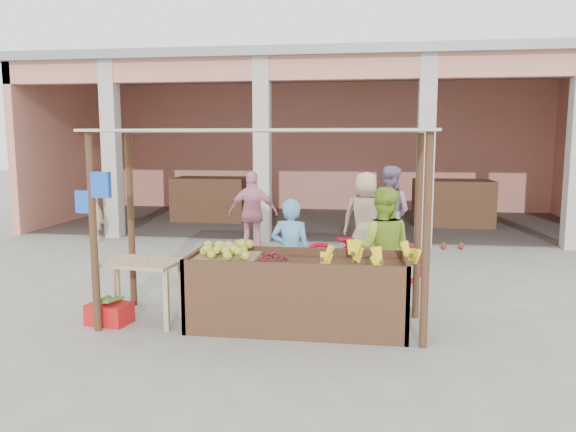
% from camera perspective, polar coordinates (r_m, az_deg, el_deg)
% --- Properties ---
extents(ground, '(60.00, 60.00, 0.00)m').
position_cam_1_polar(ground, '(7.03, -3.16, -11.03)').
color(ground, gray).
rests_on(ground, ground).
extents(market_building, '(14.40, 6.40, 4.20)m').
position_cam_1_polar(market_building, '(15.50, 3.56, 9.46)').
color(market_building, tan).
rests_on(market_building, ground).
extents(fruit_stall, '(2.60, 0.95, 0.80)m').
position_cam_1_polar(fruit_stall, '(6.83, 0.96, -8.07)').
color(fruit_stall, '#513120').
rests_on(fruit_stall, ground).
extents(stall_awning, '(4.09, 1.35, 2.39)m').
position_cam_1_polar(stall_awning, '(6.72, -3.31, 5.30)').
color(stall_awning, '#513120').
rests_on(stall_awning, ground).
extents(banana_heap, '(1.18, 0.64, 0.21)m').
position_cam_1_polar(banana_heap, '(6.62, 7.77, -4.15)').
color(banana_heap, '#FFF520').
rests_on(banana_heap, fruit_stall).
extents(melon_tray, '(0.75, 0.65, 0.20)m').
position_cam_1_polar(melon_tray, '(6.89, -6.21, -3.76)').
color(melon_tray, olive).
rests_on(melon_tray, fruit_stall).
extents(berry_heap, '(0.44, 0.36, 0.14)m').
position_cam_1_polar(berry_heap, '(6.74, -1.51, -4.19)').
color(berry_heap, maroon).
rests_on(berry_heap, fruit_stall).
extents(side_table, '(1.04, 0.76, 0.78)m').
position_cam_1_polar(side_table, '(7.20, -14.82, -5.49)').
color(side_table, tan).
rests_on(side_table, ground).
extents(papaya_pile, '(0.72, 0.41, 0.21)m').
position_cam_1_polar(papaya_pile, '(7.15, -14.89, -3.61)').
color(papaya_pile, '#529430').
rests_on(papaya_pile, side_table).
extents(red_crate, '(0.55, 0.44, 0.26)m').
position_cam_1_polar(red_crate, '(7.39, -17.68, -9.41)').
color(red_crate, red).
rests_on(red_crate, ground).
extents(plantain_bundle, '(0.37, 0.26, 0.07)m').
position_cam_1_polar(plantain_bundle, '(7.34, -17.73, -8.17)').
color(plantain_bundle, '#609235').
rests_on(plantain_bundle, red_crate).
extents(produce_sacks, '(0.80, 0.50, 0.61)m').
position_cam_1_polar(produce_sacks, '(12.01, 16.41, -1.87)').
color(produce_sacks, maroon).
rests_on(produce_sacks, ground).
extents(vendor_blue, '(0.63, 0.49, 1.59)m').
position_cam_1_polar(vendor_blue, '(7.51, 0.29, -3.50)').
color(vendor_blue, '#5EA5DC').
rests_on(vendor_blue, ground).
extents(vendor_green, '(0.87, 0.55, 1.73)m').
position_cam_1_polar(vendor_green, '(7.57, 9.54, -2.98)').
color(vendor_green, '#A0C736').
rests_on(vendor_green, ground).
extents(motorcycle, '(0.91, 2.12, 1.08)m').
position_cam_1_polar(motorcycle, '(8.84, 7.54, -3.52)').
color(motorcycle, '#930310').
rests_on(motorcycle, ground).
extents(shopper_b, '(1.06, 0.60, 1.76)m').
position_cam_1_polar(shopper_b, '(10.98, -3.58, 0.56)').
color(shopper_b, pink).
rests_on(shopper_b, ground).
extents(shopper_c, '(0.96, 0.68, 1.88)m').
position_cam_1_polar(shopper_c, '(10.11, 7.91, 0.21)').
color(shopper_c, tan).
rests_on(shopper_c, ground).
extents(shopper_e, '(0.69, 0.72, 1.55)m').
position_cam_1_polar(shopper_e, '(13.18, -19.06, 0.92)').
color(shopper_e, '#E1C186').
rests_on(shopper_e, ground).
extents(shopper_f, '(1.09, 0.90, 1.94)m').
position_cam_1_polar(shopper_f, '(10.78, 10.20, 0.81)').
color(shopper_f, gray).
rests_on(shopper_f, ground).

